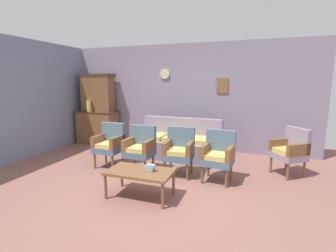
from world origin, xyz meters
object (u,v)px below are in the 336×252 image
object	(u,v)px
armchair_near_cabinet	(179,149)
book_stack_on_table	(150,168)
armchair_near_couch_end	(140,147)
coffee_table	(140,173)
armchair_by_doorway	(218,154)
armchair_row_middle	(110,143)
floral_couch	(178,143)
wingback_chair_by_fireplace	(291,149)
vase_on_cabinet	(89,106)
side_cabinet	(98,127)

from	to	relation	value
armchair_near_cabinet	book_stack_on_table	world-z (taller)	armchair_near_cabinet
armchair_near_couch_end	coffee_table	size ratio (longest dim) A/B	0.90
armchair_near_couch_end	armchair_by_doorway	distance (m)	1.51
armchair_by_doorway	armchair_row_middle	bearing A→B (deg)	179.04
floral_couch	book_stack_on_table	world-z (taller)	floral_couch
wingback_chair_by_fireplace	armchair_by_doorway	bearing A→B (deg)	-149.77
coffee_table	book_stack_on_table	xyz separation A→B (m)	(0.15, 0.03, 0.09)
armchair_near_couch_end	armchair_near_cabinet	distance (m)	0.78
armchair_row_middle	vase_on_cabinet	bearing A→B (deg)	137.50
armchair_near_cabinet	armchair_by_doorway	distance (m)	0.73
armchair_near_cabinet	wingback_chair_by_fireplace	size ratio (longest dim) A/B	1.00
side_cabinet	vase_on_cabinet	size ratio (longest dim) A/B	3.69
armchair_by_doorway	wingback_chair_by_fireplace	world-z (taller)	same
floral_couch	wingback_chair_by_fireplace	world-z (taller)	same
armchair_row_middle	wingback_chair_by_fireplace	bearing A→B (deg)	11.16
floral_couch	armchair_near_couch_end	size ratio (longest dim) A/B	2.19
vase_on_cabinet	armchair_row_middle	size ratio (longest dim) A/B	0.35
vase_on_cabinet	armchair_near_cabinet	xyz separation A→B (m)	(3.02, -1.38, -0.59)
side_cabinet	armchair_by_doorway	world-z (taller)	side_cabinet
armchair_near_couch_end	armchair_near_cabinet	xyz separation A→B (m)	(0.77, 0.07, 0.00)
armchair_near_couch_end	wingback_chair_by_fireplace	bearing A→B (deg)	15.17
armchair_row_middle	armchair_near_cabinet	xyz separation A→B (m)	(1.50, 0.02, 0.00)
side_cabinet	wingback_chair_by_fireplace	xyz separation A→B (m)	(4.87, -0.88, 0.03)
floral_couch	coffee_table	size ratio (longest dim) A/B	1.97
side_cabinet	wingback_chair_by_fireplace	distance (m)	4.95
floral_couch	wingback_chair_by_fireplace	distance (m)	2.36
floral_couch	coffee_table	world-z (taller)	floral_couch
floral_couch	armchair_by_doorway	bearing A→B (deg)	-45.63
armchair_by_doorway	vase_on_cabinet	bearing A→B (deg)	159.14
side_cabinet	coffee_table	distance (m)	3.70
floral_couch	armchair_near_cabinet	world-z (taller)	same
book_stack_on_table	coffee_table	bearing A→B (deg)	-168.30
armchair_row_middle	armchair_near_couch_end	distance (m)	0.73
side_cabinet	armchair_near_couch_end	bearing A→B (deg)	-37.49
armchair_by_doorway	book_stack_on_table	bearing A→B (deg)	-131.51
vase_on_cabinet	armchair_near_cabinet	distance (m)	3.37
armchair_by_doorway	book_stack_on_table	world-z (taller)	armchair_by_doorway
side_cabinet	floral_couch	bearing A→B (deg)	-11.11
floral_couch	book_stack_on_table	bearing A→B (deg)	-84.54
side_cabinet	armchair_near_couch_end	distance (m)	2.67
vase_on_cabinet	wingback_chair_by_fireplace	size ratio (longest dim) A/B	0.35
vase_on_cabinet	book_stack_on_table	size ratio (longest dim) A/B	1.88
armchair_by_doorway	coffee_table	world-z (taller)	armchair_by_doorway
armchair_row_middle	wingback_chair_by_fireplace	distance (m)	3.54
armchair_row_middle	armchair_near_cabinet	distance (m)	1.50
armchair_row_middle	armchair_by_doorway	world-z (taller)	same
armchair_near_couch_end	coffee_table	bearing A→B (deg)	-64.62
wingback_chair_by_fireplace	armchair_row_middle	bearing A→B (deg)	-168.84
vase_on_cabinet	armchair_near_couch_end	world-z (taller)	vase_on_cabinet
wingback_chair_by_fireplace	vase_on_cabinet	bearing A→B (deg)	171.93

